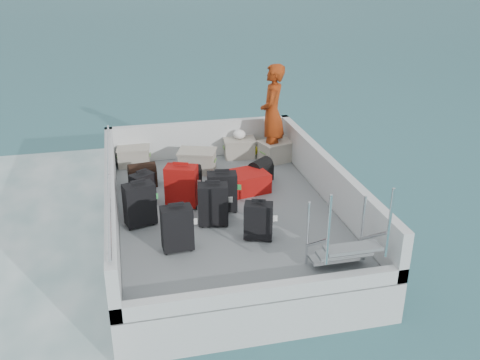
{
  "coord_description": "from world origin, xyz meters",
  "views": [
    {
      "loc": [
        -1.48,
        -7.44,
        4.45
      ],
      "look_at": [
        0.3,
        0.22,
        1.0
      ],
      "focal_mm": 40.0,
      "sensor_mm": 36.0,
      "label": 1
    }
  ],
  "objects_px": {
    "suitcase_7": "(222,192)",
    "crate_2": "(239,148)",
    "suitcase_1": "(140,205)",
    "passenger": "(272,114)",
    "crate_1": "(197,162)",
    "crate_3": "(277,152)",
    "suitcase_4": "(213,205)",
    "crate_0": "(134,157)",
    "suitcase_8": "(242,182)",
    "suitcase_2": "(143,189)",
    "suitcase_6": "(258,221)",
    "suitcase_5": "(182,186)",
    "suitcase_0": "(177,229)"
  },
  "relations": [
    {
      "from": "suitcase_7",
      "to": "crate_3",
      "type": "bearing_deg",
      "value": 59.57
    },
    {
      "from": "suitcase_0",
      "to": "suitcase_1",
      "type": "distance_m",
      "value": 0.96
    },
    {
      "from": "crate_0",
      "to": "crate_2",
      "type": "xyz_separation_m",
      "value": [
        2.05,
        -0.0,
        0.0
      ]
    },
    {
      "from": "suitcase_4",
      "to": "suitcase_6",
      "type": "xyz_separation_m",
      "value": [
        0.54,
        -0.56,
        -0.05
      ]
    },
    {
      "from": "suitcase_8",
      "to": "passenger",
      "type": "height_order",
      "value": "passenger"
    },
    {
      "from": "suitcase_1",
      "to": "passenger",
      "type": "distance_m",
      "value": 3.42
    },
    {
      "from": "crate_0",
      "to": "passenger",
      "type": "distance_m",
      "value": 2.74
    },
    {
      "from": "crate_0",
      "to": "suitcase_5",
      "type": "bearing_deg",
      "value": -70.88
    },
    {
      "from": "suitcase_1",
      "to": "suitcase_4",
      "type": "height_order",
      "value": "suitcase_1"
    },
    {
      "from": "crate_3",
      "to": "suitcase_8",
      "type": "bearing_deg",
      "value": -128.34
    },
    {
      "from": "suitcase_4",
      "to": "crate_3",
      "type": "bearing_deg",
      "value": 63.39
    },
    {
      "from": "crate_1",
      "to": "crate_3",
      "type": "distance_m",
      "value": 1.59
    },
    {
      "from": "suitcase_5",
      "to": "crate_3",
      "type": "relative_size",
      "value": 1.11
    },
    {
      "from": "suitcase_7",
      "to": "crate_2",
      "type": "bearing_deg",
      "value": 77.92
    },
    {
      "from": "crate_1",
      "to": "crate_2",
      "type": "xyz_separation_m",
      "value": [
        0.92,
        0.56,
        -0.02
      ]
    },
    {
      "from": "suitcase_0",
      "to": "crate_2",
      "type": "relative_size",
      "value": 1.13
    },
    {
      "from": "suitcase_2",
      "to": "suitcase_4",
      "type": "bearing_deg",
      "value": -74.81
    },
    {
      "from": "suitcase_7",
      "to": "crate_2",
      "type": "relative_size",
      "value": 1.1
    },
    {
      "from": "suitcase_6",
      "to": "suitcase_7",
      "type": "height_order",
      "value": "suitcase_7"
    },
    {
      "from": "suitcase_2",
      "to": "suitcase_5",
      "type": "xyz_separation_m",
      "value": [
        0.6,
        -0.19,
        0.07
      ]
    },
    {
      "from": "suitcase_0",
      "to": "suitcase_6",
      "type": "bearing_deg",
      "value": -1.38
    },
    {
      "from": "crate_1",
      "to": "crate_2",
      "type": "distance_m",
      "value": 1.08
    },
    {
      "from": "crate_0",
      "to": "crate_3",
      "type": "relative_size",
      "value": 0.92
    },
    {
      "from": "suitcase_2",
      "to": "crate_2",
      "type": "xyz_separation_m",
      "value": [
        1.98,
        1.74,
        -0.09
      ]
    },
    {
      "from": "suitcase_6",
      "to": "passenger",
      "type": "xyz_separation_m",
      "value": [
        1.03,
        2.89,
        0.66
      ]
    },
    {
      "from": "crate_3",
      "to": "passenger",
      "type": "height_order",
      "value": "passenger"
    },
    {
      "from": "suitcase_5",
      "to": "suitcase_7",
      "type": "bearing_deg",
      "value": -7.53
    },
    {
      "from": "crate_1",
      "to": "crate_3",
      "type": "height_order",
      "value": "crate_1"
    },
    {
      "from": "crate_2",
      "to": "suitcase_8",
      "type": "bearing_deg",
      "value": -101.22
    },
    {
      "from": "suitcase_4",
      "to": "suitcase_7",
      "type": "bearing_deg",
      "value": 71.5
    },
    {
      "from": "crate_0",
      "to": "passenger",
      "type": "height_order",
      "value": "passenger"
    },
    {
      "from": "suitcase_6",
      "to": "suitcase_8",
      "type": "xyz_separation_m",
      "value": [
        0.15,
        1.61,
        -0.11
      ]
    },
    {
      "from": "suitcase_4",
      "to": "crate_1",
      "type": "relative_size",
      "value": 1.02
    },
    {
      "from": "suitcase_6",
      "to": "crate_2",
      "type": "bearing_deg",
      "value": 101.59
    },
    {
      "from": "crate_2",
      "to": "crate_0",
      "type": "bearing_deg",
      "value": 179.92
    },
    {
      "from": "suitcase_7",
      "to": "passenger",
      "type": "distance_m",
      "value": 2.42
    },
    {
      "from": "crate_2",
      "to": "crate_3",
      "type": "height_order",
      "value": "crate_3"
    },
    {
      "from": "suitcase_5",
      "to": "suitcase_8",
      "type": "relative_size",
      "value": 0.81
    },
    {
      "from": "suitcase_2",
      "to": "crate_0",
      "type": "distance_m",
      "value": 1.74
    },
    {
      "from": "suitcase_6",
      "to": "suitcase_7",
      "type": "xyz_separation_m",
      "value": [
        -0.32,
        0.98,
        0.04
      ]
    },
    {
      "from": "crate_1",
      "to": "passenger",
      "type": "xyz_separation_m",
      "value": [
        1.48,
        0.24,
        0.75
      ]
    },
    {
      "from": "suitcase_7",
      "to": "suitcase_6",
      "type": "bearing_deg",
      "value": -64.35
    },
    {
      "from": "crate_1",
      "to": "passenger",
      "type": "bearing_deg",
      "value": 9.05
    },
    {
      "from": "suitcase_2",
      "to": "crate_3",
      "type": "height_order",
      "value": "suitcase_2"
    },
    {
      "from": "suitcase_4",
      "to": "crate_0",
      "type": "distance_m",
      "value": 2.86
    },
    {
      "from": "suitcase_0",
      "to": "passenger",
      "type": "xyz_separation_m",
      "value": [
        2.17,
        2.95,
        0.61
      ]
    },
    {
      "from": "suitcase_7",
      "to": "suitcase_8",
      "type": "bearing_deg",
      "value": 60.79
    },
    {
      "from": "suitcase_6",
      "to": "passenger",
      "type": "distance_m",
      "value": 3.14
    },
    {
      "from": "suitcase_6",
      "to": "crate_2",
      "type": "distance_m",
      "value": 3.25
    },
    {
      "from": "suitcase_0",
      "to": "crate_2",
      "type": "distance_m",
      "value": 3.65
    }
  ]
}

